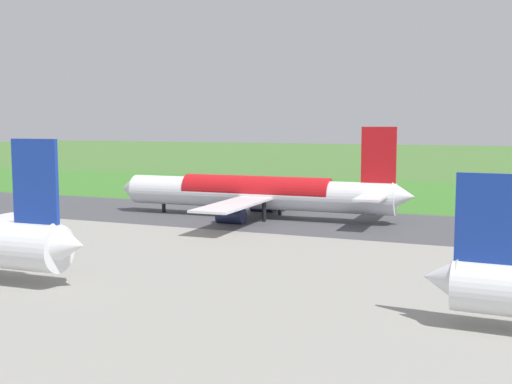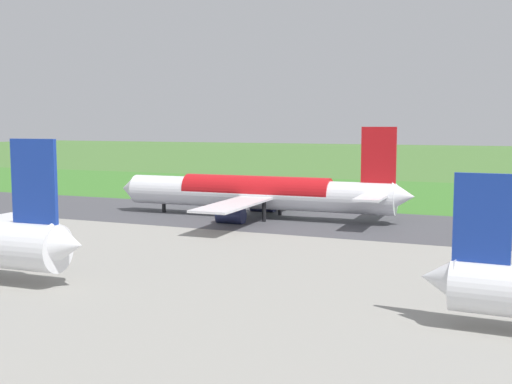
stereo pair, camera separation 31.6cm
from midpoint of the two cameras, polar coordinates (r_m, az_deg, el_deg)
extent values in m
plane|color=#477233|center=(108.19, 3.46, -2.53)|extent=(800.00, 800.00, 0.00)
cube|color=#47474C|center=(108.19, 3.46, -2.51)|extent=(600.00, 28.87, 0.06)
cube|color=gray|center=(59.32, -14.96, -9.98)|extent=(440.00, 110.00, 0.05)
cube|color=#3C782B|center=(146.92, 8.69, -0.29)|extent=(600.00, 80.00, 0.04)
cylinder|color=white|center=(110.22, -0.08, -0.16)|extent=(48.12, 6.42, 5.20)
cone|color=white|center=(121.77, -11.33, 0.32)|extent=(3.12, 5.01, 4.94)
cone|color=white|center=(103.75, 13.00, -0.37)|extent=(3.61, 4.51, 4.42)
cube|color=red|center=(103.89, 10.85, 3.28)|extent=(5.61, 0.64, 9.00)
cube|color=white|center=(99.01, 10.21, -0.50)|extent=(4.23, 9.10, 0.36)
cube|color=white|center=(109.76, 11.31, 0.12)|extent=(4.23, 9.10, 0.36)
cube|color=white|center=(99.77, -1.84, -1.05)|extent=(6.56, 22.15, 0.35)
cube|color=white|center=(120.19, 2.27, 0.17)|extent=(6.56, 22.15, 0.35)
cylinder|color=#23284C|center=(104.27, -2.35, -2.12)|extent=(4.57, 2.91, 2.80)
cylinder|color=#23284C|center=(118.04, 0.56, -1.14)|extent=(4.57, 2.91, 2.80)
cylinder|color=black|center=(118.31, -8.34, -1.00)|extent=(0.70, 0.70, 3.42)
cylinder|color=black|center=(105.75, 0.65, -1.78)|extent=(0.70, 0.70, 3.42)
cylinder|color=black|center=(113.21, 2.07, -1.26)|extent=(0.70, 0.70, 3.42)
cylinder|color=red|center=(110.16, -0.08, 0.11)|extent=(26.52, 5.90, 5.23)
cone|color=white|center=(54.36, 16.02, -7.40)|extent=(2.87, 3.57, 3.48)
cube|color=#19389E|center=(53.06, 19.62, -2.22)|extent=(4.42, 0.53, 7.09)
cone|color=white|center=(65.21, -16.52, -4.53)|extent=(3.43, 4.26, 4.14)
cube|color=#19389E|center=(66.77, -19.30, 0.90)|extent=(5.26, 0.66, 8.43)
cylinder|color=slate|center=(155.72, 2.41, 0.46)|extent=(0.10, 0.10, 1.76)
cube|color=red|center=(155.63, 2.41, 0.89)|extent=(0.60, 0.04, 0.60)
cone|color=orange|center=(154.97, 0.01, 0.21)|extent=(0.40, 0.40, 0.55)
camera|label=1|loc=(0.16, -90.08, -0.01)|focal=44.65mm
camera|label=2|loc=(0.16, 89.92, 0.01)|focal=44.65mm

